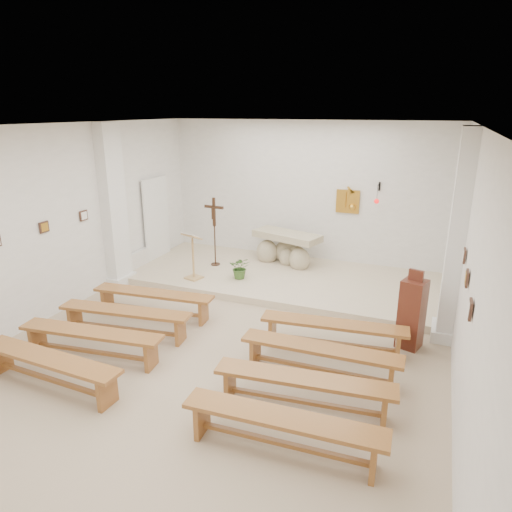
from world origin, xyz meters
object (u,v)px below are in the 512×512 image
at_px(lectern, 193,256).
at_px(bench_left_front, 153,298).
at_px(bench_left_fourth, 49,365).
at_px(bench_left_third, 91,338).
at_px(bench_right_front, 333,329).
at_px(donation_pedestal, 412,313).
at_px(bench_left_second, 125,316).
at_px(bench_right_third, 304,385).
at_px(crucifix_stand, 214,227).
at_px(altar, 286,250).
at_px(bench_right_second, 320,354).
at_px(bench_right_fourth, 283,425).

relative_size(lectern, bench_left_front, 0.46).
bearing_deg(bench_left_fourth, bench_left_third, 92.47).
xyz_separation_m(bench_left_front, bench_right_front, (3.41, 0.00, 0.00)).
relative_size(donation_pedestal, bench_left_fourth, 0.57).
distance_m(bench_left_second, bench_left_third, 0.84).
distance_m(bench_right_front, bench_right_third, 1.68).
bearing_deg(crucifix_stand, bench_right_third, -47.19).
xyz_separation_m(lectern, bench_left_second, (0.11, -2.53, -0.31)).
xyz_separation_m(bench_left_front, bench_right_third, (3.41, -1.68, 0.00)).
xyz_separation_m(altar, lectern, (-1.56, -1.78, 0.20)).
distance_m(bench_left_second, bench_right_second, 3.41).
relative_size(altar, bench_left_fourth, 0.75).
bearing_deg(bench_right_front, bench_left_fourth, -149.78).
bearing_deg(altar, bench_right_third, -52.87).
bearing_deg(bench_right_second, bench_left_second, 178.79).
distance_m(bench_left_second, bench_right_fourth, 3.80).
relative_size(crucifix_stand, bench_right_third, 0.70).
height_order(crucifix_stand, donation_pedestal, crucifix_stand).
height_order(bench_right_front, bench_right_third, same).
xyz_separation_m(crucifix_stand, bench_left_fourth, (0.08, -5.23, -0.73)).
distance_m(bench_left_front, bench_left_second, 0.84).
relative_size(bench_left_front, bench_right_third, 1.00).
bearing_deg(bench_left_fourth, altar, 78.80).
xyz_separation_m(lectern, bench_right_fourth, (3.51, -4.21, -0.31)).
bearing_deg(lectern, bench_right_fourth, -35.30).
distance_m(crucifix_stand, bench_left_front, 2.81).
height_order(bench_left_second, bench_right_second, same).
distance_m(bench_left_front, bench_right_third, 3.80).
bearing_deg(donation_pedestal, altar, 153.94).
height_order(bench_left_third, bench_right_fourth, same).
relative_size(altar, crucifix_stand, 1.08).
xyz_separation_m(altar, bench_left_second, (-1.45, -4.30, -0.11)).
bearing_deg(bench_right_second, bench_left_fourth, -155.01).
distance_m(altar, bench_right_second, 4.73).
bearing_deg(altar, bench_right_second, -49.26).
height_order(donation_pedestal, bench_left_fourth, donation_pedestal).
height_order(altar, lectern, lectern).
height_order(lectern, bench_right_second, lectern).
height_order(crucifix_stand, bench_left_third, crucifix_stand).
height_order(bench_right_second, bench_right_fourth, same).
bearing_deg(bench_right_fourth, bench_right_second, 87.41).
bearing_deg(bench_left_third, lectern, 84.76).
relative_size(lectern, bench_right_fourth, 0.46).
bearing_deg(altar, lectern, -114.97).
relative_size(bench_left_second, bench_right_third, 1.00).
relative_size(bench_left_front, bench_right_second, 1.01).
bearing_deg(bench_left_front, bench_right_third, -31.76).
bearing_deg(bench_right_second, bench_right_fourth, -91.21).
xyz_separation_m(bench_right_second, bench_left_third, (-3.41, -0.84, 0.00)).
xyz_separation_m(bench_right_front, bench_right_fourth, (0.00, -2.51, 0.00)).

